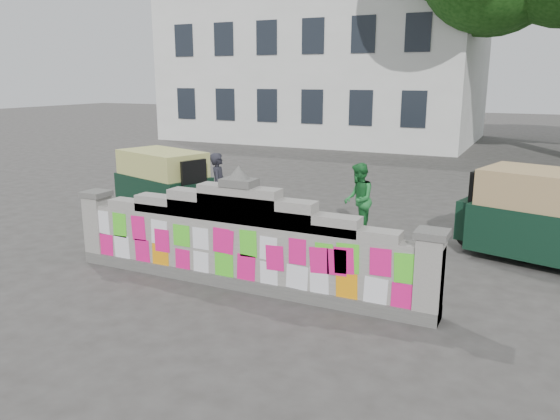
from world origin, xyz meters
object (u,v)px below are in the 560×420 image
(cyclist_bike, at_px, (220,212))
(rickshaw_right, at_px, (547,216))
(pedestrian, at_px, (358,200))
(rickshaw_left, at_px, (165,181))
(cyclist_rider, at_px, (219,198))

(cyclist_bike, relative_size, rickshaw_right, 0.53)
(pedestrian, bearing_deg, rickshaw_right, 67.11)
(rickshaw_left, bearing_deg, cyclist_bike, -4.30)
(cyclist_rider, xyz_separation_m, pedestrian, (2.87, 1.03, 0.04))
(cyclist_bike, distance_m, rickshaw_right, 6.60)
(cyclist_rider, distance_m, rickshaw_right, 6.58)
(cyclist_bike, xyz_separation_m, cyclist_rider, (0.00, 0.00, 0.31))
(cyclist_bike, distance_m, pedestrian, 3.07)
(cyclist_rider, bearing_deg, pedestrian, -93.82)
(pedestrian, distance_m, rickshaw_left, 5.01)
(cyclist_rider, xyz_separation_m, rickshaw_left, (-2.13, 0.85, 0.06))
(pedestrian, relative_size, rickshaw_left, 0.54)
(cyclist_rider, height_order, rickshaw_left, rickshaw_left)
(rickshaw_left, bearing_deg, cyclist_rider, -4.30)
(rickshaw_left, xyz_separation_m, rickshaw_right, (8.66, -0.04, 0.07))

